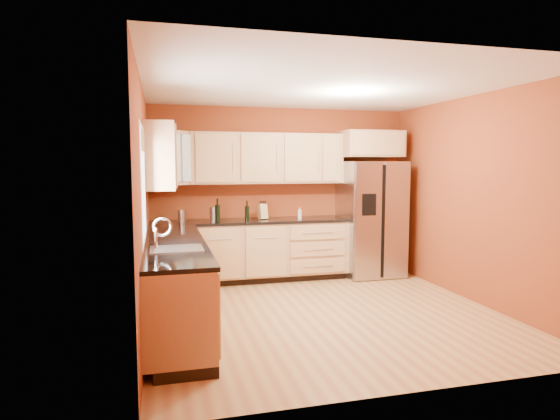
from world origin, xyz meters
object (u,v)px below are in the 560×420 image
(canister_left, at_px, (214,214))
(wine_bottle_a, at_px, (247,210))
(knife_block, at_px, (263,212))
(soap_dispenser, at_px, (300,213))
(refrigerator, at_px, (371,219))

(canister_left, distance_m, wine_bottle_a, 0.48)
(canister_left, bearing_deg, knife_block, 2.82)
(wine_bottle_a, bearing_deg, soap_dispenser, -0.56)
(wine_bottle_a, height_order, knife_block, wine_bottle_a)
(refrigerator, xyz_separation_m, knife_block, (-1.70, 0.11, 0.14))
(refrigerator, distance_m, wine_bottle_a, 1.97)
(canister_left, xyz_separation_m, wine_bottle_a, (0.48, -0.06, 0.04))
(wine_bottle_a, relative_size, soap_dispenser, 1.71)
(canister_left, relative_size, soap_dispenser, 1.19)
(wine_bottle_a, height_order, soap_dispenser, wine_bottle_a)
(knife_block, bearing_deg, canister_left, 169.80)
(refrigerator, relative_size, canister_left, 8.80)
(wine_bottle_a, distance_m, soap_dispenser, 0.80)
(refrigerator, height_order, canister_left, refrigerator)
(wine_bottle_a, xyz_separation_m, soap_dispenser, (0.80, -0.01, -0.06))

